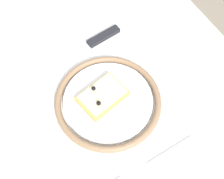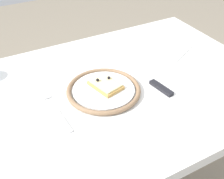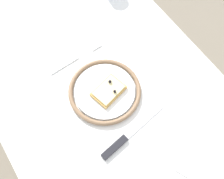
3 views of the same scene
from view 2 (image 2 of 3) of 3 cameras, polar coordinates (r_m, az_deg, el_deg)
The scene contains 6 objects.
dining_table at distance 0.95m, azimuth -1.22°, elevation -4.72°, with size 1.10×0.70×0.76m.
plate at distance 0.87m, azimuth -1.71°, elevation -0.11°, with size 0.23×0.23×0.02m.
pizza_slice_near at distance 0.87m, azimuth -1.52°, elevation 0.94°, with size 0.09×0.11×0.03m.
knife at distance 0.92m, azimuth 8.51°, elevation 1.25°, with size 0.06×0.24×0.01m.
fork at distance 0.82m, azimuth -11.26°, elevation -4.10°, with size 0.03×0.20×0.00m.
napkin at distance 1.12m, azimuth 11.28°, elevation 8.08°, with size 0.14×0.14×0.00m, color white.
Camera 2 is at (-0.31, -0.63, 1.30)m, focal length 45.07 mm.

